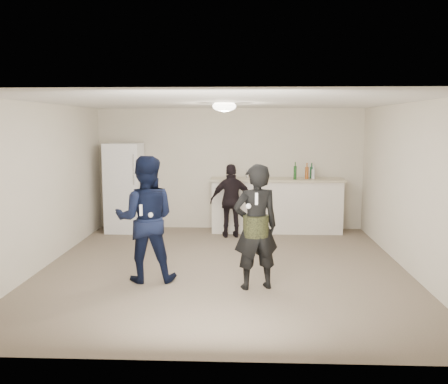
{
  "coord_description": "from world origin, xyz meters",
  "views": [
    {
      "loc": [
        0.33,
        -7.36,
        2.19
      ],
      "look_at": [
        0.0,
        0.2,
        1.15
      ],
      "focal_mm": 40.0,
      "sensor_mm": 36.0,
      "label": 1
    }
  ],
  "objects_px": {
    "fridge": "(125,188)",
    "spectator": "(232,201)",
    "shaker": "(248,174)",
    "woman": "(256,227)",
    "man": "(146,219)",
    "counter": "(276,206)"
  },
  "relations": [
    {
      "from": "fridge",
      "to": "man",
      "type": "relative_size",
      "value": 1.03
    },
    {
      "from": "shaker",
      "to": "woman",
      "type": "xyz_separation_m",
      "value": [
        0.09,
        -3.68,
        -0.34
      ]
    },
    {
      "from": "counter",
      "to": "fridge",
      "type": "xyz_separation_m",
      "value": [
        -3.09,
        -0.07,
        0.38
      ]
    },
    {
      "from": "fridge",
      "to": "woman",
      "type": "height_order",
      "value": "fridge"
    },
    {
      "from": "fridge",
      "to": "man",
      "type": "height_order",
      "value": "fridge"
    },
    {
      "from": "fridge",
      "to": "shaker",
      "type": "bearing_deg",
      "value": 4.35
    },
    {
      "from": "shaker",
      "to": "spectator",
      "type": "distance_m",
      "value": 0.85
    },
    {
      "from": "counter",
      "to": "shaker",
      "type": "height_order",
      "value": "shaker"
    },
    {
      "from": "shaker",
      "to": "spectator",
      "type": "bearing_deg",
      "value": -116.15
    },
    {
      "from": "shaker",
      "to": "woman",
      "type": "height_order",
      "value": "woman"
    },
    {
      "from": "woman",
      "to": "spectator",
      "type": "relative_size",
      "value": 1.17
    },
    {
      "from": "fridge",
      "to": "spectator",
      "type": "relative_size",
      "value": 1.26
    },
    {
      "from": "shaker",
      "to": "man",
      "type": "height_order",
      "value": "man"
    },
    {
      "from": "counter",
      "to": "man",
      "type": "distance_m",
      "value": 3.86
    },
    {
      "from": "fridge",
      "to": "shaker",
      "type": "xyz_separation_m",
      "value": [
        2.51,
        0.19,
        0.28
      ]
    },
    {
      "from": "man",
      "to": "fridge",
      "type": "bearing_deg",
      "value": -76.63
    },
    {
      "from": "fridge",
      "to": "woman",
      "type": "relative_size",
      "value": 1.08
    },
    {
      "from": "counter",
      "to": "fridge",
      "type": "bearing_deg",
      "value": -178.7
    },
    {
      "from": "counter",
      "to": "spectator",
      "type": "distance_m",
      "value": 1.05
    },
    {
      "from": "fridge",
      "to": "spectator",
      "type": "bearing_deg",
      "value": -11.56
    },
    {
      "from": "counter",
      "to": "woman",
      "type": "height_order",
      "value": "woman"
    },
    {
      "from": "man",
      "to": "woman",
      "type": "xyz_separation_m",
      "value": [
        1.52,
        -0.28,
        -0.04
      ]
    }
  ]
}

